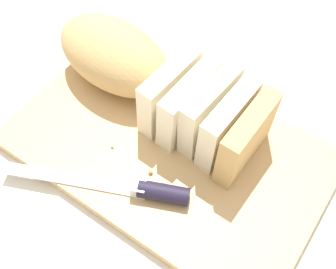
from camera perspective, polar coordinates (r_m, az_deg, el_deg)
name	(u,v)px	position (r m, az deg, el deg)	size (l,w,h in m)	color
ground_plane	(168,153)	(0.62, 0.00, -2.55)	(3.00, 3.00, 0.00)	silver
cutting_board	(168,150)	(0.61, 0.00, -2.08)	(0.45, 0.27, 0.02)	tan
bread_loaf	(149,77)	(0.62, -2.62, 7.83)	(0.35, 0.13, 0.10)	tan
bread_knife	(143,190)	(0.56, -3.40, -7.46)	(0.25, 0.13, 0.02)	silver
crumb_near_knife	(112,147)	(0.61, -7.55, -1.69)	(0.00, 0.00, 0.00)	tan
crumb_near_loaf	(151,172)	(0.58, -2.38, -5.12)	(0.01, 0.01, 0.01)	tan
crumb_stray_left	(152,101)	(0.65, -2.20, 4.59)	(0.01, 0.01, 0.01)	tan
crumb_stray_right	(150,127)	(0.62, -2.42, 1.00)	(0.01, 0.01, 0.01)	tan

